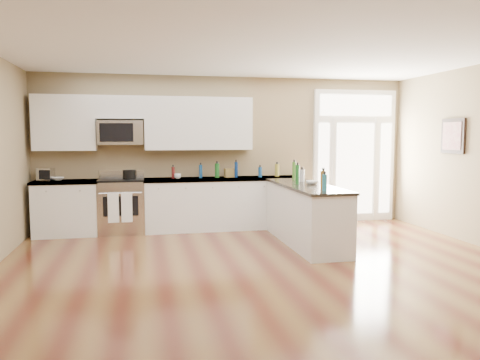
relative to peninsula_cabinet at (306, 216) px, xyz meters
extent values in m
plane|color=#552518|center=(-0.93, -2.24, -0.43)|extent=(8.00, 8.00, 0.00)
plane|color=#8C7B59|center=(-0.93, 1.76, 0.97)|extent=(7.00, 0.00, 7.00)
plane|color=white|center=(-0.93, -2.24, 2.37)|extent=(8.00, 8.00, 0.00)
cube|color=silver|center=(-3.80, 1.45, 0.02)|extent=(1.06, 0.62, 0.90)
cube|color=black|center=(-3.80, 1.45, -0.38)|extent=(1.02, 0.52, 0.10)
cube|color=black|center=(-3.80, 1.45, 0.49)|extent=(1.10, 0.66, 0.04)
cube|color=silver|center=(-1.08, 1.45, 0.02)|extent=(2.81, 0.62, 0.90)
cube|color=black|center=(-1.08, 1.45, -0.38)|extent=(2.77, 0.52, 0.10)
cube|color=black|center=(-1.08, 1.45, 0.49)|extent=(2.85, 0.66, 0.04)
cube|color=silver|center=(0.00, 0.00, 0.02)|extent=(0.65, 2.28, 0.90)
cube|color=black|center=(0.00, 0.00, -0.38)|extent=(0.61, 2.18, 0.10)
cube|color=black|center=(0.00, 0.00, 0.49)|extent=(0.69, 2.32, 0.04)
cube|color=silver|center=(-3.81, 1.59, 1.49)|extent=(1.04, 0.33, 0.95)
cube|color=silver|center=(-1.50, 1.59, 1.49)|extent=(1.94, 0.33, 0.95)
cube|color=silver|center=(-2.88, 1.59, 1.77)|extent=(0.82, 0.33, 0.40)
cube|color=silver|center=(-2.88, 1.56, 1.33)|extent=(0.78, 0.40, 0.42)
cube|color=black|center=(-2.94, 1.35, 1.33)|extent=(0.56, 0.01, 0.32)
cube|color=white|center=(1.62, 1.72, 0.87)|extent=(1.70, 0.08, 2.60)
cube|color=white|center=(1.62, 1.67, 0.62)|extent=(0.78, 0.02, 1.80)
cube|color=white|center=(0.96, 1.67, 0.62)|extent=(0.22, 0.02, 1.80)
cube|color=white|center=(2.28, 1.67, 0.62)|extent=(0.22, 0.02, 1.80)
cube|color=white|center=(1.62, 1.67, 1.87)|extent=(1.50, 0.02, 0.40)
cube|color=black|center=(2.54, -0.04, 1.27)|extent=(0.04, 0.58, 0.58)
cube|color=#933B50|center=(2.52, -0.04, 1.27)|extent=(0.01, 0.46, 0.46)
cube|color=silver|center=(-2.88, 1.45, 0.03)|extent=(0.78, 0.64, 0.92)
cube|color=black|center=(-2.88, 1.45, 0.50)|extent=(0.78, 0.60, 0.03)
cube|color=silver|center=(-2.88, 1.75, 0.58)|extent=(0.78, 0.04, 0.14)
cube|color=black|center=(-2.88, 1.12, 0.09)|extent=(0.58, 0.01, 0.34)
cylinder|color=silver|center=(-2.88, 1.10, 0.31)|extent=(0.70, 0.02, 0.02)
cube|color=white|center=(-3.00, 1.09, 0.07)|extent=(0.18, 0.02, 0.50)
cube|color=white|center=(-2.78, 1.09, 0.07)|extent=(0.18, 0.02, 0.50)
cylinder|color=black|center=(-2.74, 1.45, 0.60)|extent=(0.27, 0.27, 0.17)
cube|color=silver|center=(-4.14, 1.59, 0.61)|extent=(0.30, 0.26, 0.21)
cube|color=brown|center=(-0.93, 1.54, 0.59)|extent=(0.20, 0.15, 0.16)
imported|color=white|center=(-3.94, 1.57, 0.53)|extent=(0.25, 0.25, 0.05)
imported|color=white|center=(0.10, -0.01, 0.54)|extent=(0.25, 0.25, 0.06)
imported|color=white|center=(-1.90, 1.41, 0.55)|extent=(0.13, 0.13, 0.09)
cylinder|color=#19591E|center=(-1.18, 1.49, 0.64)|extent=(0.08, 0.08, 0.26)
cylinder|color=navy|center=(-1.48, 1.52, 0.62)|extent=(0.06, 0.06, 0.24)
cylinder|color=brown|center=(0.07, -0.54, 0.64)|extent=(0.08, 0.08, 0.26)
cylinder|color=olive|center=(-0.03, 1.53, 0.62)|extent=(0.08, 0.08, 0.23)
cylinder|color=#26727F|center=(-0.03, -0.84, 0.62)|extent=(0.07, 0.07, 0.24)
cylinder|color=#591919|center=(-1.98, 1.47, 0.61)|extent=(0.06, 0.06, 0.21)
cylinder|color=#B2B2B7|center=(0.09, 0.46, 0.61)|extent=(0.08, 0.08, 0.20)
cylinder|color=navy|center=(-0.83, 1.47, 0.65)|extent=(0.06, 0.06, 0.29)
cylinder|color=#3F7226|center=(0.06, 0.76, 0.66)|extent=(0.06, 0.06, 0.31)
cylinder|color=#19591E|center=(-0.11, 0.11, 0.66)|extent=(0.06, 0.06, 0.30)
cylinder|color=navy|center=(-0.38, 1.44, 0.60)|extent=(0.07, 0.07, 0.19)
camera|label=1|loc=(-2.51, -6.93, 1.28)|focal=35.00mm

